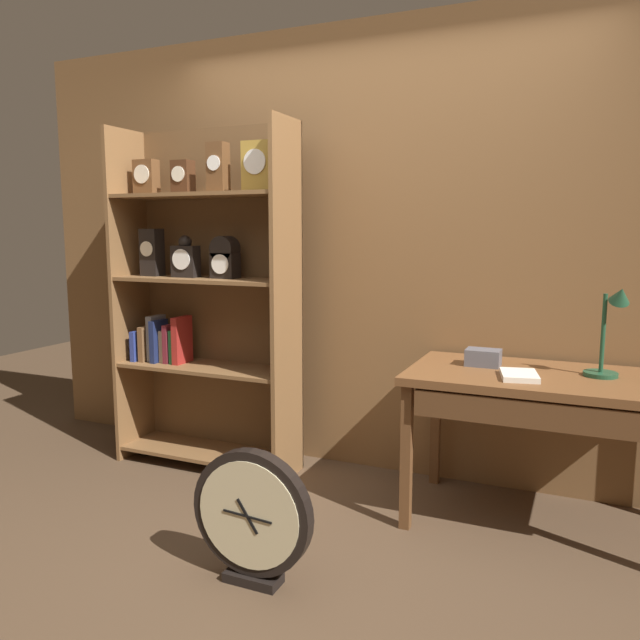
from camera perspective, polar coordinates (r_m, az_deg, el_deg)
ground_plane at (r=2.81m, az=-4.58°, el=-22.30°), size 10.00×10.00×0.00m
back_wood_panel at (r=3.67m, az=5.28°, el=6.20°), size 4.80×0.05×2.60m
bookshelf at (r=3.80m, az=-10.56°, el=2.29°), size 1.12×0.36×2.03m
workbench at (r=3.14m, az=19.63°, el=-6.30°), size 1.25×0.70×0.75m
desk_lamp at (r=3.14m, az=25.01°, el=-0.95°), size 0.20×0.19×0.44m
toolbox_small at (r=3.24m, az=14.69°, el=-3.34°), size 0.17×0.12×0.08m
open_repair_manual at (r=3.03m, az=17.75°, el=-4.83°), size 0.20×0.25×0.02m
round_clock_large at (r=2.64m, az=-6.24°, el=-17.40°), size 0.52×0.11×0.56m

